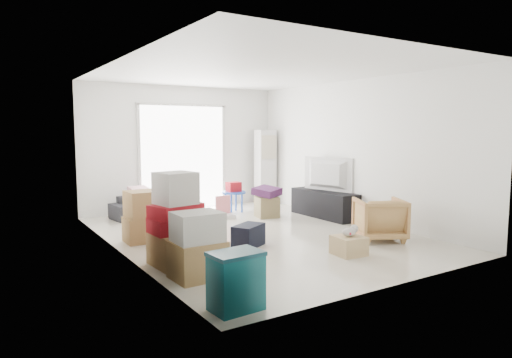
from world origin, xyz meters
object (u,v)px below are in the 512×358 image
object	(u,v)px
sofa	(150,202)
kids_table	(234,191)
ac_tower	(265,167)
storage_bins	(236,281)
wood_crate	(349,246)
armchair	(380,217)
television	(325,187)
tv_console	(324,204)
ottoman	(267,207)

from	to	relation	value
sofa	kids_table	size ratio (longest dim) A/B	2.36
ac_tower	storage_bins	world-z (taller)	ac_tower
kids_table	wood_crate	world-z (taller)	kids_table
wood_crate	armchair	bearing A→B (deg)	20.86
television	storage_bins	bearing A→B (deg)	116.95
wood_crate	tv_console	bearing A→B (deg)	56.12
ac_tower	wood_crate	bearing A→B (deg)	-108.99
ac_tower	storage_bins	size ratio (longest dim) A/B	3.01
storage_bins	kids_table	xyz separation A→B (m)	(2.62, 4.67, 0.17)
sofa	ottoman	distance (m)	2.38
armchair	storage_bins	bearing A→B (deg)	49.34
storage_bins	wood_crate	size ratio (longest dim) A/B	1.46
tv_console	wood_crate	bearing A→B (deg)	-123.88
ac_tower	tv_console	bearing A→B (deg)	-88.63
television	armchair	distance (m)	2.03
ottoman	wood_crate	distance (m)	3.00
ac_tower	sofa	distance (m)	2.97
storage_bins	ottoman	distance (m)	4.80
tv_console	ottoman	size ratio (longest dim) A/B	3.83
armchair	ac_tower	bearing A→B (deg)	-68.00
tv_console	armchair	distance (m)	2.02
armchair	wood_crate	xyz separation A→B (m)	(-1.05, -0.40, -0.24)
storage_bins	kids_table	distance (m)	5.35
sofa	ottoman	bearing A→B (deg)	-41.72
ac_tower	kids_table	world-z (taller)	ac_tower
ac_tower	sofa	bearing A→B (deg)	-177.05
sofa	wood_crate	xyz separation A→B (m)	(1.38, -4.28, -0.17)
sofa	storage_bins	world-z (taller)	sofa
television	wood_crate	distance (m)	2.86
ac_tower	armchair	xyz separation A→B (m)	(-0.48, -4.03, -0.51)
sofa	kids_table	distance (m)	1.76
television	ottoman	xyz separation A→B (m)	(-0.99, 0.60, -0.40)
television	wood_crate	size ratio (longest dim) A/B	2.94
ottoman	wood_crate	bearing A→B (deg)	-101.18
armchair	storage_bins	distance (m)	3.60
television	kids_table	distance (m)	1.94
kids_table	storage_bins	bearing A→B (deg)	-119.34
ac_tower	kids_table	bearing A→B (deg)	-152.70
tv_console	storage_bins	world-z (taller)	storage_bins
ac_tower	wood_crate	xyz separation A→B (m)	(-1.52, -4.43, -0.74)
storage_bins	sofa	bearing A→B (deg)	79.65
ac_tower	ottoman	bearing A→B (deg)	-122.39
television	wood_crate	xyz separation A→B (m)	(-1.57, -2.35, -0.47)
storage_bins	ottoman	world-z (taller)	storage_bins
tv_console	kids_table	bearing A→B (deg)	131.34
sofa	ottoman	world-z (taller)	sofa
wood_crate	ac_tower	bearing A→B (deg)	71.01
sofa	ottoman	xyz separation A→B (m)	(1.97, -1.34, -0.09)
television	kids_table	size ratio (longest dim) A/B	1.81
television	armchair	world-z (taller)	armchair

